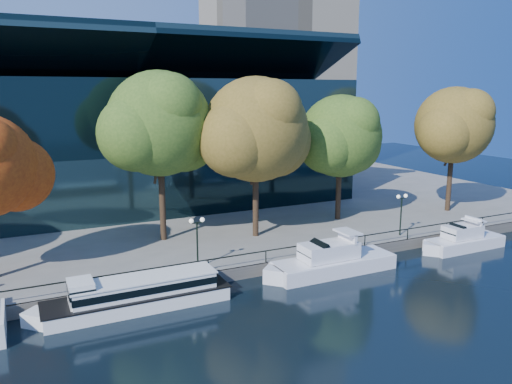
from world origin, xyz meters
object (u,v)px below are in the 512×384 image
tour_boat (134,293)px  tree_2 (162,126)px  tree_4 (342,138)px  tree_5 (455,127)px  lamp_2 (402,205)px  cruiser_far (462,240)px  cruiser_near (329,261)px  tree_3 (258,132)px  lamp_1 (197,231)px

tour_boat → tree_2: 16.72m
tree_4 → tree_5: tree_5 is taller
tree_5 → tree_2: bearing=174.6°
lamp_2 → tree_4: bearing=102.1°
cruiser_far → tree_5: bearing=49.1°
tree_5 → cruiser_near: bearing=-158.7°
cruiser_near → tour_boat: bearing=179.3°
tree_5 → lamp_2: bearing=-156.1°
tree_3 → tree_4: tree_3 is taller
tree_3 → tree_5: tree_3 is taller
cruiser_far → tree_2: bearing=154.2°
tree_3 → tree_5: size_ratio=1.06×
tree_3 → lamp_2: 15.43m
tree_5 → lamp_1: 33.86m
tree_5 → tree_4: bearing=170.4°
cruiser_far → lamp_2: lamp_2 is taller
lamp_1 → cruiser_near: bearing=-18.8°
tree_4 → lamp_1: 21.27m
tree_2 → lamp_2: 23.72m
tree_4 → tree_2: bearing=177.7°
lamp_1 → tour_boat: bearing=-150.5°
tree_5 → lamp_1: tree_5 is taller
cruiser_near → cruiser_far: (14.82, -0.17, -0.11)m
cruiser_far → cruiser_near: bearing=179.3°
tour_boat → cruiser_near: cruiser_near is taller
cruiser_far → tree_2: 29.86m
tree_3 → tree_4: 11.00m
tour_boat → lamp_1: 7.22m
lamp_2 → cruiser_near: bearing=-161.8°
tour_boat → lamp_1: bearing=29.5°
tree_2 → tree_5: bearing=-5.4°
tree_4 → tree_3: bearing=-170.3°
cruiser_far → lamp_2: bearing=140.1°
cruiser_near → tree_5: bearing=21.3°
lamp_1 → lamp_2: (20.59, 0.00, 0.00)m
tree_3 → lamp_2: bearing=-25.3°
tour_boat → cruiser_far: cruiser_far is taller
cruiser_near → cruiser_far: bearing=-0.7°
lamp_1 → lamp_2: size_ratio=1.00×
tour_boat → lamp_2: bearing=7.1°
tour_boat → lamp_2: (26.36, 3.26, 2.87)m
tree_4 → lamp_1: (-18.94, -7.72, -5.84)m
tree_3 → lamp_2: size_ratio=3.74×
tree_3 → lamp_1: bearing=-144.2°
lamp_1 → tree_5: bearing=9.4°
cruiser_near → tree_3: size_ratio=0.78×
cruiser_near → tree_3: tree_3 is taller
tour_boat → tree_3: tree_3 is taller
lamp_2 → tree_5: bearing=23.9°
tree_2 → tree_5: 33.09m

